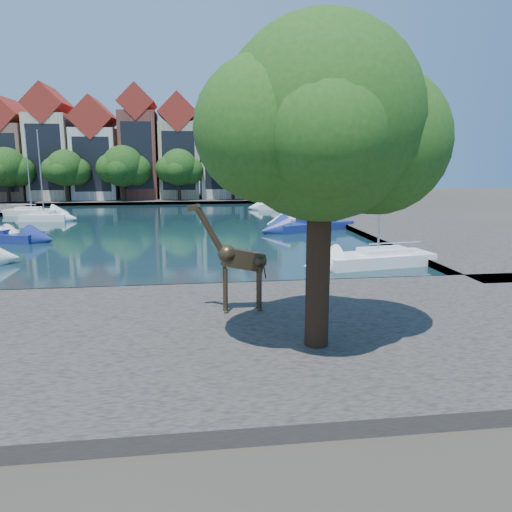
% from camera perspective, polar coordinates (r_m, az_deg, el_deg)
% --- Properties ---
extents(ground, '(160.00, 160.00, 0.00)m').
position_cam_1_polar(ground, '(25.76, -14.87, -4.37)').
color(ground, '#38332B').
rests_on(ground, ground).
extents(water_basin, '(38.00, 50.00, 0.08)m').
position_cam_1_polar(water_basin, '(49.21, -11.51, 3.15)').
color(water_basin, black).
rests_on(water_basin, ground).
extents(near_quay, '(50.00, 14.00, 0.50)m').
position_cam_1_polar(near_quay, '(19.09, -17.47, -9.25)').
color(near_quay, '#4E4943').
rests_on(near_quay, ground).
extents(far_quay, '(60.00, 16.00, 0.50)m').
position_cam_1_polar(far_quay, '(80.96, -10.08, 6.44)').
color(far_quay, '#4E4943').
rests_on(far_quay, ground).
extents(right_quay, '(14.00, 52.00, 0.50)m').
position_cam_1_polar(right_quay, '(53.64, 16.24, 3.81)').
color(right_quay, '#4E4943').
rests_on(right_quay, ground).
extents(plane_tree, '(8.32, 6.40, 10.62)m').
position_cam_1_polar(plane_tree, '(16.23, 7.90, 14.35)').
color(plane_tree, '#332114').
rests_on(plane_tree, near_quay).
extents(townhouse_west_end, '(5.44, 9.18, 14.93)m').
position_cam_1_polar(townhouse_west_end, '(84.81, -26.24, 10.50)').
color(townhouse_west_end, '#825C47').
rests_on(townhouse_west_end, far_quay).
extents(townhouse_west_mid, '(5.94, 9.18, 16.79)m').
position_cam_1_polar(townhouse_west_mid, '(83.16, -22.30, 11.42)').
color(townhouse_west_mid, beige).
rests_on(townhouse_west_mid, far_quay).
extents(townhouse_west_inner, '(6.43, 9.18, 15.15)m').
position_cam_1_polar(townhouse_west_inner, '(81.80, -17.76, 11.11)').
color(townhouse_west_inner, silver).
rests_on(townhouse_west_inner, far_quay).
extents(townhouse_center, '(5.44, 9.18, 16.93)m').
position_cam_1_polar(townhouse_center, '(80.97, -13.18, 12.07)').
color(townhouse_center, brown).
rests_on(townhouse_center, far_quay).
extents(townhouse_east_inner, '(5.94, 9.18, 15.79)m').
position_cam_1_polar(townhouse_east_inner, '(80.64, -8.82, 11.78)').
color(townhouse_east_inner, tan).
rests_on(townhouse_east_inner, far_quay).
extents(townhouse_east_mid, '(6.43, 9.18, 16.65)m').
position_cam_1_polar(townhouse_east_mid, '(80.80, -4.11, 12.15)').
color(townhouse_east_mid, beige).
rests_on(townhouse_east_mid, far_quay).
extents(townhouse_east_end, '(5.44, 9.18, 14.43)m').
position_cam_1_polar(townhouse_east_end, '(81.46, 0.56, 11.47)').
color(townhouse_east_end, brown).
rests_on(townhouse_east_end, far_quay).
extents(far_tree_far_west, '(7.28, 5.60, 7.68)m').
position_cam_1_polar(far_tree_far_west, '(79.26, -26.59, 8.92)').
color(far_tree_far_west, '#332114').
rests_on(far_tree_far_west, far_quay).
extents(far_tree_west, '(6.76, 5.20, 7.36)m').
position_cam_1_polar(far_tree_west, '(77.10, -20.89, 9.25)').
color(far_tree_west, '#332114').
rests_on(far_tree_west, far_quay).
extents(far_tree_mid_west, '(7.80, 6.00, 8.00)m').
position_cam_1_polar(far_tree_mid_west, '(75.70, -14.90, 9.74)').
color(far_tree_mid_west, '#332114').
rests_on(far_tree_mid_west, far_quay).
extents(far_tree_mid_east, '(7.02, 5.40, 7.52)m').
position_cam_1_polar(far_tree_mid_east, '(75.16, -8.75, 9.85)').
color(far_tree_mid_east, '#332114').
rests_on(far_tree_mid_east, far_quay).
extents(far_tree_east, '(7.54, 5.80, 7.84)m').
position_cam_1_polar(far_tree_east, '(75.45, -2.57, 10.06)').
color(far_tree_east, '#332114').
rests_on(far_tree_east, far_quay).
extents(far_tree_far_east, '(6.76, 5.20, 7.36)m').
position_cam_1_polar(far_tree_far_east, '(76.58, 3.48, 9.94)').
color(far_tree_far_east, '#332114').
rests_on(far_tree_far_east, far_quay).
extents(giraffe_statue, '(3.13, 0.64, 4.46)m').
position_cam_1_polar(giraffe_statue, '(20.28, -2.16, -0.35)').
color(giraffe_statue, '#3B2E1D').
rests_on(giraffe_statue, near_quay).
extents(sailboat_left_d, '(4.99, 2.23, 9.51)m').
position_cam_1_polar(sailboat_left_d, '(57.90, -23.06, 4.27)').
color(sailboat_left_d, white).
rests_on(sailboat_left_d, water_basin).
extents(sailboat_left_e, '(6.21, 2.69, 9.93)m').
position_cam_1_polar(sailboat_left_e, '(64.44, -24.26, 4.75)').
color(sailboat_left_e, white).
rests_on(sailboat_left_e, water_basin).
extents(sailboat_right_a, '(7.28, 3.54, 11.29)m').
position_cam_1_polar(sailboat_right_a, '(32.18, 13.74, -0.03)').
color(sailboat_right_a, white).
rests_on(sailboat_right_a, water_basin).
extents(sailboat_right_b, '(8.26, 5.57, 12.13)m').
position_cam_1_polar(sailboat_right_b, '(47.03, 6.43, 3.69)').
color(sailboat_right_b, navy).
rests_on(sailboat_right_b, water_basin).
extents(sailboat_right_c, '(6.48, 3.74, 11.72)m').
position_cam_1_polar(sailboat_right_c, '(50.48, 5.76, 4.27)').
color(sailboat_right_c, white).
rests_on(sailboat_right_c, water_basin).
extents(sailboat_right_d, '(5.73, 2.20, 8.12)m').
position_cam_1_polar(sailboat_right_d, '(65.61, 2.61, 5.83)').
color(sailboat_right_d, white).
rests_on(sailboat_right_d, water_basin).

